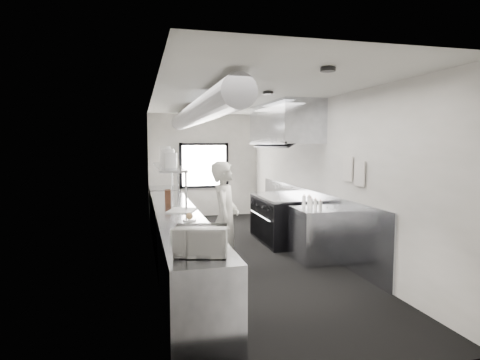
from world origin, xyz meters
TOP-DOWN VIEW (x-y plane):
  - floor at (0.00, 0.00)m, footprint 3.00×8.00m
  - ceiling at (0.00, 0.00)m, footprint 3.00×8.00m
  - wall_back at (0.00, 4.00)m, footprint 3.00×0.02m
  - wall_front at (0.00, -4.00)m, footprint 3.00×0.02m
  - wall_left at (-1.50, 0.00)m, footprint 0.02×8.00m
  - wall_right at (1.50, 0.00)m, footprint 0.02×8.00m
  - wall_cladding at (1.48, 0.30)m, footprint 0.03×5.50m
  - hvac_duct at (-0.70, 0.40)m, footprint 0.40×6.40m
  - service_window at (0.00, 3.96)m, footprint 1.36×0.05m
  - exhaust_hood at (1.10, 0.70)m, footprint 0.81×2.20m
  - prep_counter at (-1.15, -0.50)m, footprint 0.70×6.00m
  - pass_shelf at (-1.19, 1.00)m, footprint 0.45×3.00m
  - range at (1.04, 0.70)m, footprint 0.88×1.60m
  - bottle_station at (1.15, -0.70)m, footprint 0.65×0.80m
  - far_work_table at (-1.15, 3.20)m, footprint 0.70×1.20m
  - notice_sheet_a at (1.47, -1.20)m, footprint 0.02×0.28m
  - notice_sheet_b at (1.47, -1.55)m, footprint 0.02×0.28m
  - line_cook at (-0.50, -1.13)m, footprint 0.60×0.74m
  - microwave at (-1.16, -3.05)m, footprint 0.55×0.46m
  - deli_tub_a at (-1.30, -2.47)m, footprint 0.14×0.14m
  - deli_tub_b at (-1.33, -2.26)m, footprint 0.18×0.18m
  - newspaper at (-1.01, -1.88)m, footprint 0.30×0.37m
  - small_plate at (-1.05, -1.25)m, footprint 0.22×0.22m
  - pastry at (-1.05, -1.25)m, footprint 0.10×0.10m
  - cutting_board at (-1.07, -0.39)m, footprint 0.57×0.64m
  - knife_block at (-1.23, 0.52)m, footprint 0.11×0.23m
  - plate_stack_a at (-1.19, 0.25)m, footprint 0.24×0.24m
  - plate_stack_b at (-1.21, 0.57)m, footprint 0.32×0.32m
  - plate_stack_c at (-1.17, 1.18)m, footprint 0.24×0.24m
  - plate_stack_d at (-1.19, 1.79)m, footprint 0.24×0.24m
  - squeeze_bottle_a at (1.08, -1.04)m, footprint 0.07×0.07m
  - squeeze_bottle_b at (1.08, -0.87)m, footprint 0.06×0.06m
  - squeeze_bottle_c at (1.08, -0.70)m, footprint 0.06×0.06m
  - squeeze_bottle_d at (1.12, -0.52)m, footprint 0.08×0.08m
  - squeeze_bottle_e at (1.07, -0.41)m, footprint 0.08×0.08m

SIDE VIEW (x-z plane):
  - floor at x=0.00m, z-range -0.01..0.01m
  - prep_counter at x=-1.15m, z-range 0.00..0.90m
  - bottle_station at x=1.15m, z-range 0.00..0.90m
  - far_work_table at x=-1.15m, z-range 0.00..0.90m
  - range at x=1.04m, z-range 0.00..0.94m
  - wall_cladding at x=1.48m, z-range 0.00..1.10m
  - line_cook at x=-0.50m, z-range 0.00..1.74m
  - newspaper at x=-1.01m, z-range 0.90..0.91m
  - small_plate at x=-1.05m, z-range 0.90..0.92m
  - cutting_board at x=-1.07m, z-range 0.90..0.92m
  - deli_tub_a at x=-1.30m, z-range 0.90..0.99m
  - deli_tub_b at x=-1.33m, z-range 0.90..1.00m
  - pastry at x=-1.05m, z-range 0.92..1.02m
  - squeeze_bottle_c at x=1.08m, z-range 0.90..1.08m
  - squeeze_bottle_a at x=1.08m, z-range 0.90..1.08m
  - squeeze_bottle_b at x=1.08m, z-range 0.90..1.08m
  - squeeze_bottle_e at x=1.07m, z-range 0.90..1.09m
  - squeeze_bottle_d at x=1.12m, z-range 0.90..1.10m
  - knife_block at x=-1.23m, z-range 0.90..1.15m
  - microwave at x=-1.16m, z-range 0.90..1.18m
  - service_window at x=0.00m, z-range 0.77..2.02m
  - wall_back at x=0.00m, z-range 0.00..2.80m
  - wall_front at x=0.00m, z-range 0.00..2.80m
  - wall_left at x=-1.50m, z-range 0.00..2.80m
  - wall_right at x=1.50m, z-range 0.00..2.80m
  - pass_shelf at x=-1.19m, z-range 1.20..1.88m
  - notice_sheet_b at x=1.47m, z-range 1.36..1.74m
  - notice_sheet_a at x=1.47m, z-range 1.41..1.79m
  - plate_stack_a at x=-1.19m, z-range 1.57..1.83m
  - plate_stack_b at x=-1.21m, z-range 1.57..1.88m
  - plate_stack_c at x=-1.17m, z-range 1.57..1.89m
  - plate_stack_d at x=-1.19m, z-range 1.57..1.94m
  - exhaust_hood at x=1.10m, z-range 1.95..2.83m
  - hvac_duct at x=-0.70m, z-range 2.35..2.75m
  - ceiling at x=0.00m, z-range 2.79..2.80m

